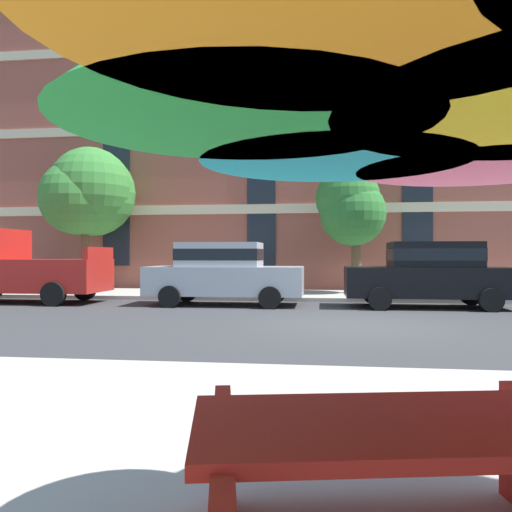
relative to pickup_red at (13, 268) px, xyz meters
name	(u,v)px	position (x,y,z in m)	size (l,w,h in m)	color
ground_plane	(352,325)	(9.82, -3.70, -1.03)	(120.00, 120.00, 0.00)	#38383A
sidewalk_far	(340,296)	(9.82, 3.10, -0.97)	(56.00, 3.60, 0.12)	#B2ADA3
apartment_building	(334,122)	(9.82, 11.29, 6.97)	(46.74, 12.08, 16.00)	#934C3D
pickup_red	(13,268)	(0.00, 0.00, 0.00)	(5.10, 2.12, 2.20)	#B21E19
sedan_silver	(224,272)	(6.44, 0.00, -0.08)	(4.40, 1.98, 1.78)	#A8AAB2
sedan_black	(430,273)	(12.11, 0.00, -0.08)	(4.40, 1.98, 1.78)	black
street_tree_left	(88,191)	(0.62, 3.66, 2.75)	(3.25, 3.59, 5.38)	brown
street_tree_middle	(350,206)	(10.20, 3.56, 2.08)	(2.42, 2.33, 4.49)	brown
picnic_table	(415,488)	(9.59, -12.17, -0.54)	(2.06, 1.83, 0.77)	red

